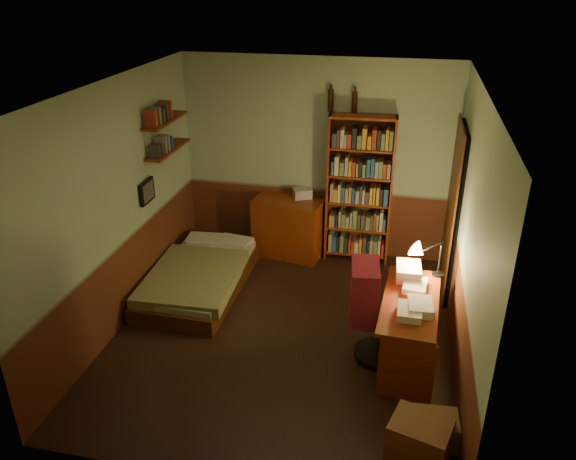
% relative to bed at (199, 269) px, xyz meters
% --- Properties ---
extents(floor, '(3.50, 4.00, 0.02)m').
position_rel_bed_xyz_m(floor, '(1.19, -0.66, -0.28)').
color(floor, black).
rests_on(floor, ground).
extents(ceiling, '(3.50, 4.00, 0.02)m').
position_rel_bed_xyz_m(ceiling, '(1.19, -0.66, 2.34)').
color(ceiling, silver).
rests_on(ceiling, wall_back).
extents(wall_back, '(3.50, 0.02, 2.60)m').
position_rel_bed_xyz_m(wall_back, '(1.19, 1.35, 1.03)').
color(wall_back, '#9AB490').
rests_on(wall_back, ground).
extents(wall_left, '(0.02, 4.00, 2.60)m').
position_rel_bed_xyz_m(wall_left, '(-0.57, -0.66, 1.03)').
color(wall_left, '#9AB490').
rests_on(wall_left, ground).
extents(wall_right, '(0.02, 4.00, 2.60)m').
position_rel_bed_xyz_m(wall_right, '(2.95, -0.66, 1.03)').
color(wall_right, '#9AB490').
rests_on(wall_right, ground).
extents(wall_front, '(3.50, 0.02, 2.60)m').
position_rel_bed_xyz_m(wall_front, '(1.19, -2.67, 1.03)').
color(wall_front, '#9AB490').
rests_on(wall_front, ground).
extents(doorway, '(0.06, 0.90, 2.00)m').
position_rel_bed_xyz_m(doorway, '(2.91, 0.64, 0.73)').
color(doorway, black).
rests_on(doorway, ground).
extents(door_trim, '(0.02, 0.98, 2.08)m').
position_rel_bed_xyz_m(door_trim, '(2.88, 0.64, 0.73)').
color(door_trim, '#3C1F0B').
rests_on(door_trim, ground).
extents(bed, '(0.99, 1.83, 0.54)m').
position_rel_bed_xyz_m(bed, '(0.00, 0.00, 0.00)').
color(bed, '#687C4A').
rests_on(bed, ground).
extents(dresser, '(0.96, 0.60, 0.80)m').
position_rel_bed_xyz_m(dresser, '(0.86, 1.11, 0.13)').
color(dresser, maroon).
rests_on(dresser, ground).
extents(mini_stereo, '(0.29, 0.26, 0.13)m').
position_rel_bed_xyz_m(mini_stereo, '(1.03, 1.23, 0.59)').
color(mini_stereo, '#B2B2B7').
rests_on(mini_stereo, dresser).
extents(bookshelf, '(0.84, 0.30, 1.94)m').
position_rel_bed_xyz_m(bookshelf, '(1.77, 1.19, 0.70)').
color(bookshelf, maroon).
rests_on(bookshelf, ground).
extents(bottle_left, '(0.09, 0.09, 0.27)m').
position_rel_bed_xyz_m(bottle_left, '(1.35, 1.30, 1.81)').
color(bottle_left, black).
rests_on(bottle_left, bookshelf).
extents(bottle_right, '(0.09, 0.09, 0.26)m').
position_rel_bed_xyz_m(bottle_right, '(1.64, 1.30, 1.80)').
color(bottle_right, black).
rests_on(bottle_right, bookshelf).
extents(desk, '(0.60, 1.29, 0.68)m').
position_rel_bed_xyz_m(desk, '(2.48, -0.82, 0.07)').
color(desk, maroon).
rests_on(desk, ground).
extents(paper_stack, '(0.26, 0.35, 0.13)m').
position_rel_bed_xyz_m(paper_stack, '(2.45, -0.38, 0.47)').
color(paper_stack, silver).
rests_on(paper_stack, desk).
extents(desk_lamp, '(0.22, 0.22, 0.62)m').
position_rel_bed_xyz_m(desk_lamp, '(2.75, -0.27, 0.72)').
color(desk_lamp, black).
rests_on(desk_lamp, desk).
extents(office_chair, '(0.62, 0.56, 1.14)m').
position_rel_bed_xyz_m(office_chair, '(2.24, -0.85, 0.30)').
color(office_chair, '#294E2F').
rests_on(office_chair, ground).
extents(red_jacket, '(0.33, 0.51, 0.56)m').
position_rel_bed_xyz_m(red_jacket, '(1.95, -0.60, 1.15)').
color(red_jacket, '#B02439').
rests_on(red_jacket, office_chair).
extents(wall_shelf_lower, '(0.20, 0.90, 0.03)m').
position_rel_bed_xyz_m(wall_shelf_lower, '(-0.45, 0.44, 1.33)').
color(wall_shelf_lower, maroon).
rests_on(wall_shelf_lower, wall_left).
extents(wall_shelf_upper, '(0.20, 0.90, 0.03)m').
position_rel_bed_xyz_m(wall_shelf_upper, '(-0.45, 0.44, 1.68)').
color(wall_shelf_upper, maroon).
rests_on(wall_shelf_upper, wall_left).
extents(framed_picture, '(0.04, 0.32, 0.26)m').
position_rel_bed_xyz_m(framed_picture, '(-0.53, -0.06, 0.98)').
color(framed_picture, black).
rests_on(framed_picture, wall_left).
extents(cardboard_box_a, '(0.54, 0.48, 0.34)m').
position_rel_bed_xyz_m(cardboard_box_a, '(2.62, -2.07, -0.10)').
color(cardboard_box_a, brown).
rests_on(cardboard_box_a, ground).
extents(cardboard_box_b, '(0.38, 0.32, 0.25)m').
position_rel_bed_xyz_m(cardboard_box_b, '(2.75, -1.88, -0.14)').
color(cardboard_box_b, brown).
rests_on(cardboard_box_b, ground).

